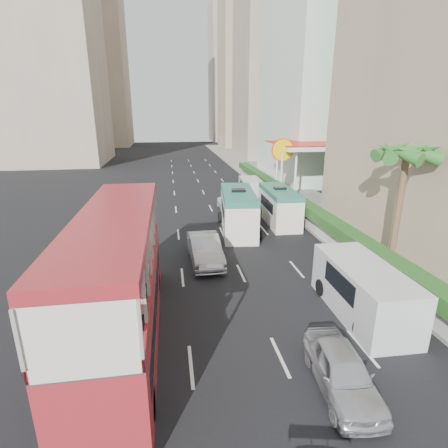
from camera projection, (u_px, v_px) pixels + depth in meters
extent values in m
plane|color=black|center=(274.00, 324.00, 14.51)|extent=(200.00, 200.00, 0.00)
cube|color=maroon|center=(120.00, 279.00, 12.86)|extent=(2.50, 11.00, 5.06)
imported|color=#B9BCC1|center=(205.00, 262.00, 20.66)|extent=(1.87, 4.89, 1.59)
imported|color=#B9BCC1|center=(340.00, 389.00, 11.11)|extent=(1.92, 4.10, 1.36)
imported|color=silver|center=(231.00, 211.00, 31.40)|extent=(2.07, 4.45, 1.23)
cube|color=silver|center=(238.00, 211.00, 25.73)|extent=(2.95, 6.93, 2.98)
cube|color=silver|center=(279.00, 206.00, 27.74)|extent=(2.28, 6.21, 2.72)
cube|color=silver|center=(363.00, 290.00, 14.95)|extent=(2.36, 5.67, 2.25)
cube|color=silver|center=(251.00, 188.00, 36.19)|extent=(2.19, 4.89, 1.92)
cube|color=#99968C|center=(287.00, 191.00, 39.36)|extent=(6.00, 120.00, 0.18)
cube|color=silver|center=(298.00, 213.00, 28.41)|extent=(0.30, 44.00, 1.00)
cube|color=#2D6626|center=(299.00, 202.00, 28.15)|extent=(1.10, 44.00, 0.70)
cylinder|color=brown|center=(398.00, 213.00, 18.41)|extent=(0.36, 0.36, 6.40)
cube|color=silver|center=(304.00, 169.00, 36.82)|extent=(6.50, 8.00, 5.50)
cube|color=#B19E8C|center=(283.00, 19.00, 64.26)|extent=(16.00, 16.00, 50.00)
cube|color=tan|center=(249.00, 57.00, 87.62)|extent=(14.00, 14.00, 44.00)
cube|color=#B19E8C|center=(233.00, 75.00, 108.95)|extent=(14.00, 14.00, 40.00)
cube|color=tan|center=(93.00, 54.00, 89.10)|extent=(16.00, 16.00, 46.00)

